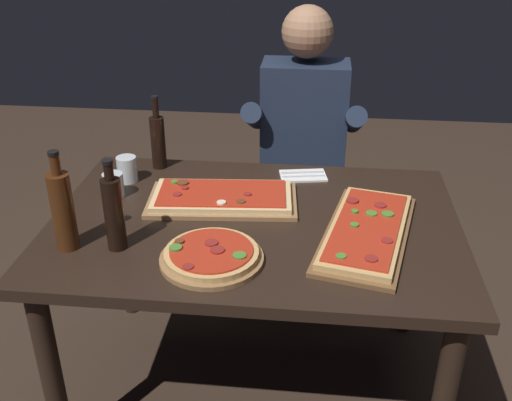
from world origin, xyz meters
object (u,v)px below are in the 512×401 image
at_px(diner_chair, 302,181).
at_px(seated_diner, 303,142).
at_px(vinegar_bottle_green, 63,209).
at_px(tumbler_near_camera, 127,171).
at_px(oil_bottle_amber, 114,212).
at_px(dining_table, 254,244).
at_px(tumbler_far_side, 114,185).
at_px(pizza_rectangular_front, 222,198).
at_px(pizza_rectangular_left, 367,231).
at_px(wine_bottle_dark, 158,140).
at_px(pizza_round_far, 212,256).

height_order(diner_chair, seated_diner, seated_diner).
relative_size(vinegar_bottle_green, seated_diner, 0.25).
xyz_separation_m(tumbler_near_camera, diner_chair, (0.66, 0.60, -0.30)).
relative_size(oil_bottle_amber, tumbler_near_camera, 3.02).
xyz_separation_m(dining_table, tumbler_far_side, (-0.53, 0.12, 0.14)).
height_order(pizza_rectangular_front, tumbler_far_side, tumbler_far_side).
distance_m(oil_bottle_amber, seated_diner, 1.11).
bearing_deg(pizza_rectangular_left, diner_chair, 104.36).
distance_m(vinegar_bottle_green, seated_diner, 1.21).
bearing_deg(pizza_rectangular_left, oil_bottle_amber, -168.99).
relative_size(wine_bottle_dark, diner_chair, 0.35).
bearing_deg(wine_bottle_dark, tumbler_far_side, -109.74).
relative_size(pizza_rectangular_front, pizza_round_far, 1.74).
bearing_deg(diner_chair, tumbler_near_camera, -138.01).
bearing_deg(pizza_rectangular_left, vinegar_bottle_green, -169.89).
relative_size(pizza_rectangular_left, pizza_round_far, 1.97).
height_order(tumbler_far_side, seated_diner, seated_diner).
bearing_deg(seated_diner, pizza_rectangular_front, -113.55).
bearing_deg(pizza_round_far, wine_bottle_dark, 116.35).
height_order(tumbler_near_camera, tumbler_far_side, tumbler_near_camera).
bearing_deg(pizza_rectangular_front, vinegar_bottle_green, -141.08).
bearing_deg(dining_table, wine_bottle_dark, 137.22).
xyz_separation_m(pizza_rectangular_front, diner_chair, (0.27, 0.74, -0.27)).
bearing_deg(seated_diner, vinegar_bottle_green, -126.02).
bearing_deg(pizza_rectangular_left, pizza_round_far, -157.23).
xyz_separation_m(dining_table, wine_bottle_dark, (-0.43, 0.40, 0.21)).
height_order(dining_table, oil_bottle_amber, oil_bottle_amber).
distance_m(pizza_round_far, seated_diner, 1.03).
bearing_deg(pizza_rectangular_front, pizza_rectangular_left, -20.00).
distance_m(pizza_rectangular_front, tumbler_near_camera, 0.42).
height_order(dining_table, tumbler_near_camera, tumbler_near_camera).
relative_size(dining_table, diner_chair, 1.61).
bearing_deg(wine_bottle_dark, pizza_rectangular_left, -30.09).
bearing_deg(vinegar_bottle_green, wine_bottle_dark, 78.19).
relative_size(diner_chair, seated_diner, 0.65).
bearing_deg(wine_bottle_dark, tumbler_near_camera, -122.33).
relative_size(pizza_rectangular_front, tumbler_far_side, 6.00).
height_order(tumbler_far_side, diner_chair, diner_chair).
distance_m(pizza_rectangular_left, pizza_round_far, 0.52).
height_order(wine_bottle_dark, seated_diner, seated_diner).
distance_m(dining_table, tumbler_near_camera, 0.60).
distance_m(tumbler_near_camera, seated_diner, 0.82).
xyz_separation_m(diner_chair, seated_diner, (0.00, -0.12, 0.26)).
bearing_deg(pizza_rectangular_front, wine_bottle_dark, 136.78).
xyz_separation_m(dining_table, tumbler_near_camera, (-0.52, 0.26, 0.14)).
bearing_deg(dining_table, tumbler_far_side, 167.10).
height_order(vinegar_bottle_green, seated_diner, seated_diner).
relative_size(dining_table, vinegar_bottle_green, 4.26).
xyz_separation_m(dining_table, vinegar_bottle_green, (-0.57, -0.24, 0.23)).
bearing_deg(pizza_round_far, pizza_rectangular_left, 22.77).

